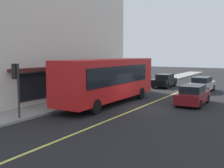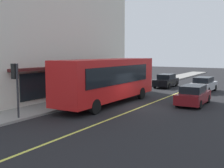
% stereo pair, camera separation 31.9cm
% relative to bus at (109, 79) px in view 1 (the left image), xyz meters
% --- Properties ---
extents(ground, '(120.00, 120.00, 0.00)m').
position_rel_bus_xyz_m(ground, '(0.21, -2.68, -1.99)').
color(ground, black).
extents(sidewalk, '(80.00, 2.88, 0.15)m').
position_rel_bus_xyz_m(sidewalk, '(0.21, 2.89, -1.91)').
color(sidewalk, gray).
rests_on(sidewalk, ground).
extents(lane_centre_stripe, '(36.00, 0.16, 0.01)m').
position_rel_bus_xyz_m(lane_centre_stripe, '(0.21, -2.68, -1.98)').
color(lane_centre_stripe, '#D8D14C').
rests_on(lane_centre_stripe, ground).
extents(storefront_building, '(19.30, 12.44, 14.20)m').
position_rel_bus_xyz_m(storefront_building, '(0.81, 10.24, 5.11)').
color(storefront_building, silver).
rests_on(storefront_building, ground).
extents(bus, '(11.13, 2.60, 3.50)m').
position_rel_bus_xyz_m(bus, '(0.00, 0.00, 0.00)').
color(bus, red).
rests_on(bus, ground).
extents(traffic_light, '(0.30, 0.52, 3.20)m').
position_rel_bus_xyz_m(traffic_light, '(-7.23, 1.99, 0.55)').
color(traffic_light, '#2D2D33').
rests_on(traffic_light, sidewalk).
extents(car_maroon, '(4.32, 1.91, 1.52)m').
position_rel_bus_xyz_m(car_maroon, '(3.06, -5.71, -1.24)').
color(car_maroon, maroon).
rests_on(car_maroon, ground).
extents(car_black, '(4.34, 1.93, 1.52)m').
position_rel_bus_xyz_m(car_black, '(12.82, 0.06, -1.24)').
color(car_black, black).
rests_on(car_black, ground).
extents(car_silver, '(4.36, 1.98, 1.52)m').
position_rel_bus_xyz_m(car_silver, '(11.06, -4.64, -1.24)').
color(car_silver, '#B7BABF').
rests_on(car_silver, ground).
extents(pedestrian_near_storefront, '(0.34, 0.34, 1.60)m').
position_rel_bus_xyz_m(pedestrian_near_storefront, '(7.25, 3.86, -0.88)').
color(pedestrian_near_storefront, black).
rests_on(pedestrian_near_storefront, sidewalk).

